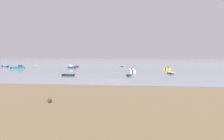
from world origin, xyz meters
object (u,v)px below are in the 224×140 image
object	(u,v)px
motorboat_moored_2	(20,68)
rowboat_moored_8	(77,66)
rowboat_moored_0	(122,66)
rowboat_moored_6	(68,75)
rowboat_moored_1	(72,66)
motorboat_moored_4	(168,69)
rowboat_moored_2	(171,73)
motorboat_moored_3	(71,67)
motorboat_moored_1	(132,71)
motorboat_moored_0	(4,66)
rowboat_moored_3	(129,75)
rowboat_moored_4	(36,66)

from	to	relation	value
motorboat_moored_2	rowboat_moored_8	xyz separation A→B (m)	(22.89, 17.02, -0.20)
rowboat_moored_0	rowboat_moored_6	xyz separation A→B (m)	(-12.00, -57.42, 0.03)
rowboat_moored_1	motorboat_moored_4	world-z (taller)	motorboat_moored_4
rowboat_moored_2	motorboat_moored_3	distance (m)	51.50
motorboat_moored_1	rowboat_moored_0	bearing A→B (deg)	2.76
motorboat_moored_0	rowboat_moored_6	world-z (taller)	motorboat_moored_0
motorboat_moored_2	motorboat_moored_3	distance (m)	23.82
rowboat_moored_6	motorboat_moored_4	world-z (taller)	motorboat_moored_4
motorboat_moored_2	rowboat_moored_8	distance (m)	28.52
rowboat_moored_0	motorboat_moored_0	xyz separation A→B (m)	(-62.10, -13.73, 0.09)
rowboat_moored_3	motorboat_moored_4	world-z (taller)	motorboat_moored_4
rowboat_moored_4	motorboat_moored_3	size ratio (longest dim) A/B	0.56
rowboat_moored_1	motorboat_moored_1	world-z (taller)	motorboat_moored_1
rowboat_moored_3	motorboat_moored_3	world-z (taller)	motorboat_moored_3
rowboat_moored_1	rowboat_moored_4	xyz separation A→B (m)	(-18.52, -7.12, -0.04)
motorboat_moored_1	rowboat_moored_3	bearing A→B (deg)	171.65
rowboat_moored_2	rowboat_moored_6	bearing A→B (deg)	-86.67
motorboat_moored_3	rowboat_moored_6	size ratio (longest dim) A/B	1.38
rowboat_moored_2	rowboat_moored_8	size ratio (longest dim) A/B	1.13
rowboat_moored_2	motorboat_moored_0	bearing A→B (deg)	-127.08
rowboat_moored_8	motorboat_moored_2	bearing A→B (deg)	130.58
rowboat_moored_3	rowboat_moored_2	bearing A→B (deg)	-67.00
rowboat_moored_2	rowboat_moored_8	bearing A→B (deg)	-146.82
rowboat_moored_1	motorboat_moored_4	distance (m)	55.62
rowboat_moored_3	rowboat_moored_6	bearing A→B (deg)	79.67
rowboat_moored_2	motorboat_moored_3	world-z (taller)	motorboat_moored_3
rowboat_moored_2	motorboat_moored_1	xyz separation A→B (m)	(-13.10, 8.78, 0.08)
motorboat_moored_1	motorboat_moored_2	bearing A→B (deg)	69.34
rowboat_moored_2	motorboat_moored_2	xyz separation A→B (m)	(-66.09, 21.70, 0.18)
rowboat_moored_4	rowboat_moored_8	world-z (taller)	rowboat_moored_8
motorboat_moored_4	rowboat_moored_4	bearing A→B (deg)	108.58
rowboat_moored_3	motorboat_moored_4	distance (m)	37.58
motorboat_moored_0	motorboat_moored_3	bearing A→B (deg)	-166.83
rowboat_moored_1	motorboat_moored_3	bearing A→B (deg)	-97.27
motorboat_moored_0	rowboat_moored_3	size ratio (longest dim) A/B	1.39
rowboat_moored_2	motorboat_moored_2	size ratio (longest dim) A/B	0.75
rowboat_moored_4	rowboat_moored_8	xyz separation A→B (m)	(23.48, -0.66, 0.04)
motorboat_moored_2	rowboat_moored_4	bearing A→B (deg)	40.96
motorboat_moored_0	motorboat_moored_1	distance (m)	72.87
rowboat_moored_0	motorboat_moored_0	size ratio (longest dim) A/B	0.61
rowboat_moored_6	motorboat_moored_2	bearing A→B (deg)	136.30
rowboat_moored_3	motorboat_moored_3	distance (m)	48.03
motorboat_moored_0	motorboat_moored_4	size ratio (longest dim) A/B	0.99
motorboat_moored_0	motorboat_moored_2	xyz separation A→B (m)	(15.64, -11.53, 0.14)
rowboat_moored_1	rowboat_moored_2	xyz separation A→B (m)	(48.17, -46.50, 0.02)
motorboat_moored_1	rowboat_moored_8	size ratio (longest dim) A/B	1.41
rowboat_moored_1	rowboat_moored_8	bearing A→B (deg)	-80.03
rowboat_moored_2	motorboat_moored_0	distance (m)	88.23
rowboat_moored_6	rowboat_moored_8	xyz separation A→B (m)	(-11.57, 49.17, 0.00)
rowboat_moored_3	motorboat_moored_3	xyz separation A→B (m)	(-29.60, 37.83, 0.19)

